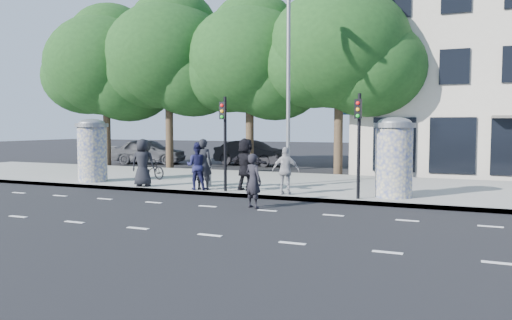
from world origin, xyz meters
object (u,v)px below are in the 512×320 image
at_px(ad_column_left, 92,149).
at_px(traffic_pole_near, 224,134).
at_px(ped_f, 246,164).
at_px(cabinet_left, 203,172).
at_px(ad_column_right, 394,155).
at_px(ped_e, 286,171).
at_px(traffic_pole_far, 359,135).
at_px(car_mid, 251,153).
at_px(man_road, 253,181).
at_px(street_lamp, 288,68).
at_px(ped_c, 197,166).
at_px(car_left, 149,151).
at_px(ped_a, 143,163).
at_px(ped_b, 203,164).
at_px(cabinet_right, 388,176).
at_px(bicycle, 150,169).

height_order(ad_column_left, traffic_pole_near, traffic_pole_near).
bearing_deg(ped_f, cabinet_left, 8.89).
relative_size(ad_column_right, ped_e, 1.62).
height_order(traffic_pole_far, car_mid, traffic_pole_far).
bearing_deg(man_road, street_lamp, -59.73).
xyz_separation_m(ped_c, man_road, (3.17, -2.17, -0.19)).
distance_m(ped_c, cabinet_left, 1.03).
relative_size(ad_column_left, man_road, 1.59).
xyz_separation_m(ad_column_right, car_mid, (-10.26, 11.85, -0.75)).
relative_size(car_left, car_mid, 1.01).
relative_size(traffic_pole_far, ped_c, 1.94).
relative_size(traffic_pole_far, car_mid, 0.71).
bearing_deg(ped_a, cabinet_left, -172.26).
xyz_separation_m(ped_b, ped_e, (3.25, -0.05, -0.13)).
bearing_deg(ped_f, street_lamp, -85.54).
height_order(ped_a, cabinet_right, ped_a).
bearing_deg(ped_c, cabinet_left, -82.90).
distance_m(traffic_pole_far, street_lamp, 5.12).
height_order(ped_f, car_left, ped_f).
bearing_deg(man_road, ad_column_right, -118.31).
height_order(man_road, cabinet_right, man_road).
xyz_separation_m(ped_a, car_mid, (-0.89, 12.70, -0.30)).
height_order(ped_a, ped_b, ped_b).
distance_m(ad_column_left, ped_a, 3.13).
height_order(ad_column_right, ped_a, ad_column_right).
bearing_deg(ad_column_left, cabinet_right, 2.61).
xyz_separation_m(ped_a, car_left, (-7.63, 11.28, -0.26)).
bearing_deg(car_mid, bicycle, -174.41).
relative_size(ped_c, car_left, 0.37).
relative_size(ped_e, bicycle, 0.95).
height_order(ad_column_right, bicycle, ad_column_right).
height_order(traffic_pole_near, bicycle, traffic_pole_near).
bearing_deg(ped_a, traffic_pole_near, 163.38).
height_order(ad_column_right, cabinet_left, ad_column_right).
height_order(traffic_pole_near, traffic_pole_far, same).
bearing_deg(ad_column_left, ped_e, -4.17).
distance_m(ped_e, ped_f, 1.75).
distance_m(traffic_pole_far, car_left, 19.66).
bearing_deg(cabinet_left, ped_f, -18.05).
xyz_separation_m(ad_column_left, car_mid, (2.14, 12.05, -0.75)).
bearing_deg(bicycle, traffic_pole_far, -90.35).
height_order(traffic_pole_far, car_left, traffic_pole_far).
bearing_deg(traffic_pole_near, traffic_pole_far, 0.00).
xyz_separation_m(street_lamp, cabinet_right, (4.16, -1.58, -4.00)).
height_order(ped_e, bicycle, ped_e).
height_order(street_lamp, ped_b, street_lamp).
bearing_deg(man_road, ped_a, 1.91).
distance_m(ped_f, car_mid, 13.29).
height_order(cabinet_right, car_left, car_left).
height_order(ad_column_right, traffic_pole_far, traffic_pole_far).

